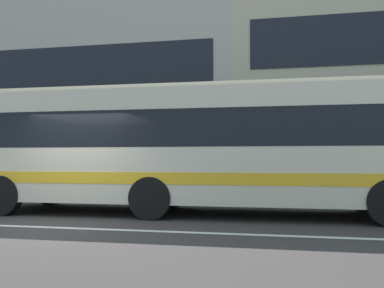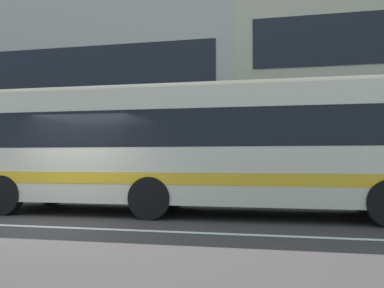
# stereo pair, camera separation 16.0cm
# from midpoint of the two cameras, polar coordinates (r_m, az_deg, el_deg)

# --- Properties ---
(ground_plane) EXTENTS (160.00, 160.00, 0.00)m
(ground_plane) POSITION_cam_midpoint_polar(r_m,az_deg,el_deg) (8.89, -19.77, -11.18)
(ground_plane) COLOR #383331
(lane_centre_line) EXTENTS (60.00, 0.16, 0.01)m
(lane_centre_line) POSITION_cam_midpoint_polar(r_m,az_deg,el_deg) (8.89, -19.77, -11.16)
(lane_centre_line) COLOR silver
(lane_centre_line) RESTS_ON ground_plane
(hedge_row_far) EXTENTS (21.11, 1.10, 1.00)m
(hedge_row_far) POSITION_cam_midpoint_polar(r_m,az_deg,el_deg) (14.24, 0.09, -5.83)
(hedge_row_far) COLOR #18421D
(hedge_row_far) RESTS_ON ground_plane
(apartment_block_left) EXTENTS (21.69, 10.15, 10.11)m
(apartment_block_left) POSITION_cam_midpoint_polar(r_m,az_deg,el_deg) (26.08, -16.96, 5.96)
(apartment_block_left) COLOR #B2A99E
(apartment_block_left) RESTS_ON ground_plane
(transit_bus) EXTENTS (11.09, 2.65, 3.21)m
(transit_bus) POSITION_cam_midpoint_polar(r_m,az_deg,el_deg) (10.24, -0.08, -0.17)
(transit_bus) COLOR beige
(transit_bus) RESTS_ON ground_plane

